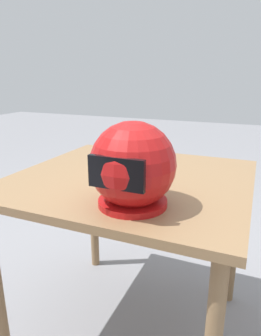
# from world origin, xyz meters

# --- Properties ---
(ground_plane) EXTENTS (14.00, 14.00, 0.00)m
(ground_plane) POSITION_xyz_m (0.00, 0.00, 0.00)
(ground_plane) COLOR gray
(dining_table) EXTENTS (0.95, 0.89, 0.78)m
(dining_table) POSITION_xyz_m (0.00, 0.00, 0.67)
(dining_table) COLOR olive
(dining_table) RESTS_ON ground
(pizza_plate) EXTENTS (0.33, 0.33, 0.01)m
(pizza_plate) POSITION_xyz_m (0.04, -0.08, 0.78)
(pizza_plate) COLOR white
(pizza_plate) RESTS_ON dining_table
(pizza) EXTENTS (0.28, 0.28, 0.06)m
(pizza) POSITION_xyz_m (0.04, -0.08, 0.80)
(pizza) COLOR tan
(pizza) RESTS_ON pizza_plate
(motorcycle_helmet) EXTENTS (0.27, 0.27, 0.27)m
(motorcycle_helmet) POSITION_xyz_m (-0.12, 0.27, 0.91)
(motorcycle_helmet) COLOR #B21414
(motorcycle_helmet) RESTS_ON dining_table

